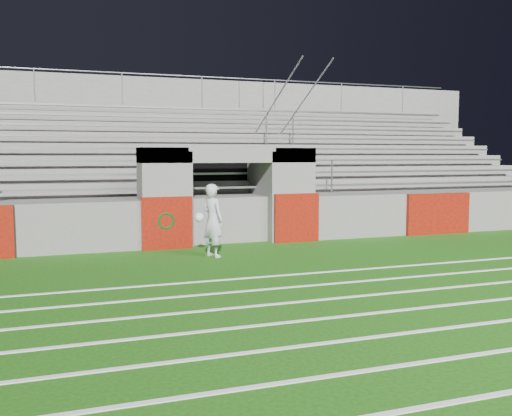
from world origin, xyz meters
name	(u,v)px	position (x,y,z in m)	size (l,w,h in m)	color
ground	(275,266)	(0.00, 0.00, 0.00)	(90.00, 90.00, 0.00)	#184C0C
field_markings	(411,332)	(0.00, -5.00, 0.01)	(28.00, 8.09, 0.01)	white
stadium_structure	(190,181)	(0.00, 7.97, 1.49)	(26.00, 8.48, 5.42)	#625F5C
goalkeeper_with_ball	(213,220)	(-0.99, 1.53, 0.87)	(0.80, 0.75, 1.73)	#B5BBBF
hose_coil	(166,222)	(-1.84, 2.93, 0.71)	(0.57, 0.15, 0.57)	#0D431A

